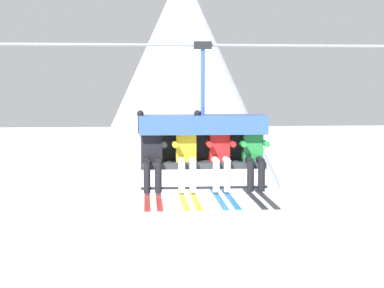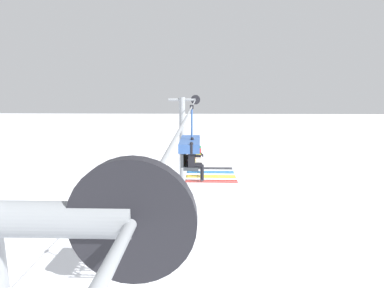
% 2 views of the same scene
% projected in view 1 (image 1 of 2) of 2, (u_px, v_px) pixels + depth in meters
% --- Properties ---
extents(mountain_peak_central, '(14.83, 14.83, 16.16)m').
position_uv_depth(mountain_peak_central, '(183.00, 77.00, 43.98)').
color(mountain_peak_central, silver).
rests_on(mountain_peak_central, ground_plane).
extents(lift_cable, '(18.67, 0.05, 0.05)m').
position_uv_depth(lift_cable, '(163.00, 45.00, 9.32)').
color(lift_cable, gray).
extents(chairlift_chair, '(2.05, 0.74, 2.33)m').
position_uv_depth(chairlift_chair, '(202.00, 133.00, 9.57)').
color(chairlift_chair, '#33383D').
extents(skier_black, '(0.48, 1.70, 1.34)m').
position_uv_depth(skier_black, '(152.00, 151.00, 9.32)').
color(skier_black, black).
extents(skier_yellow, '(0.48, 1.70, 1.34)m').
position_uv_depth(skier_yellow, '(187.00, 151.00, 9.37)').
color(skier_yellow, yellow).
extents(skier_red, '(0.46, 1.70, 1.23)m').
position_uv_depth(skier_red, '(220.00, 152.00, 9.40)').
color(skier_red, red).
extents(skier_green, '(0.46, 1.70, 1.23)m').
position_uv_depth(skier_green, '(254.00, 152.00, 9.45)').
color(skier_green, '#23843D').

